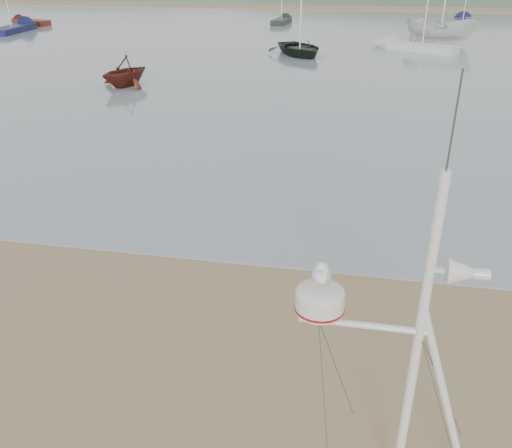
% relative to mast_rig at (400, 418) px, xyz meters
% --- Properties ---
extents(ground, '(560.00, 560.00, 0.00)m').
position_rel_mast_rig_xyz_m(ground, '(-4.68, 1.09, -1.25)').
color(ground, '#81674A').
rests_on(ground, ground).
extents(sandbar, '(560.00, 7.00, 0.07)m').
position_rel_mast_rig_xyz_m(sandbar, '(-4.68, 71.09, -1.17)').
color(sandbar, '#81674A').
rests_on(sandbar, water).
extents(hill_ridge, '(620.00, 180.00, 80.00)m').
position_rel_mast_rig_xyz_m(hill_ridge, '(13.84, 236.09, -20.94)').
color(hill_ridge, '#233C18').
rests_on(hill_ridge, ground).
extents(mast_rig, '(2.29, 2.44, 5.16)m').
position_rel_mast_rig_xyz_m(mast_rig, '(0.00, 0.00, 0.00)').
color(mast_rig, silver).
rests_on(mast_rig, ground).
extents(boat_dark, '(3.34, 2.58, 4.66)m').
position_rel_mast_rig_xyz_m(boat_dark, '(-5.01, 32.77, 1.13)').
color(boat_dark, black).
rests_on(boat_dark, water).
extents(boat_red, '(2.92, 2.40, 2.91)m').
position_rel_mast_rig_xyz_m(boat_red, '(-12.59, 21.40, 0.25)').
color(boat_red, '#4F1A12').
rests_on(boat_red, water).
extents(boat_white, '(2.21, 2.16, 5.17)m').
position_rel_mast_rig_xyz_m(boat_white, '(4.84, 40.42, 1.38)').
color(boat_white, silver).
rests_on(boat_white, water).
extents(sailboat_blue_near, '(2.36, 7.38, 7.20)m').
position_rel_mast_rig_xyz_m(sailboat_blue_near, '(-31.41, 42.23, -0.95)').
color(sailboat_blue_near, '#12143F').
rests_on(sailboat_blue_near, ground).
extents(sailboat_blue_far, '(2.79, 7.43, 7.20)m').
position_rel_mast_rig_xyz_m(sailboat_blue_far, '(8.56, 54.96, -0.95)').
color(sailboat_blue_far, '#12143F').
rests_on(sailboat_blue_far, ground).
extents(sailboat_dark_mid, '(1.72, 5.29, 5.23)m').
position_rel_mast_rig_xyz_m(sailboat_dark_mid, '(-8.91, 52.46, -0.94)').
color(sailboat_dark_mid, black).
rests_on(sailboat_dark_mid, ground).
extents(sailboat_white_near, '(6.33, 4.29, 6.32)m').
position_rel_mast_rig_xyz_m(sailboat_white_near, '(1.77, 36.78, -0.94)').
color(sailboat_white_near, silver).
rests_on(sailboat_white_near, ground).
extents(dinghy_red_far, '(5.51, 3.15, 1.31)m').
position_rel_mast_rig_xyz_m(dinghy_red_far, '(-33.94, 46.36, -0.96)').
color(dinghy_red_far, '#4F1A12').
rests_on(dinghy_red_far, ground).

